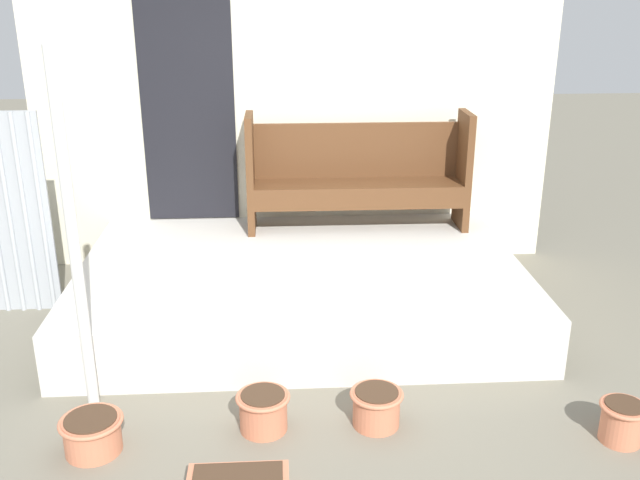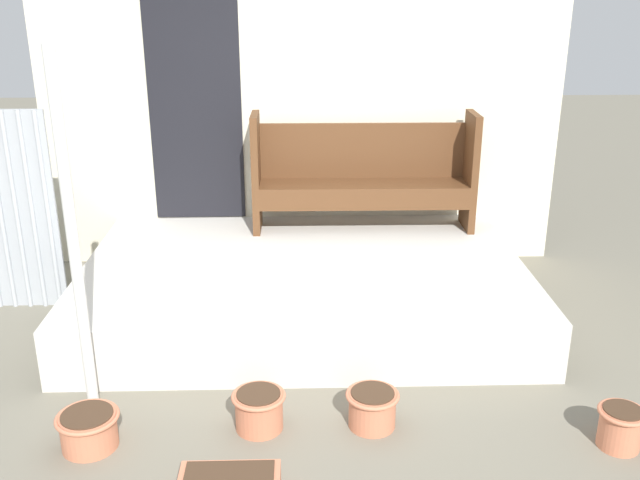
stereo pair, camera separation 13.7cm
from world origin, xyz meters
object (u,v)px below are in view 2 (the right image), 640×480
flower_pot_right (372,407)px  flower_pot_left (89,429)px  flower_pot_middle (259,409)px  support_post (73,240)px  flower_pot_far_right (621,426)px  bench (363,171)px

flower_pot_right → flower_pot_left: bearing=-174.6°
flower_pot_left → flower_pot_middle: 0.96m
support_post → flower_pot_middle: 1.45m
flower_pot_middle → flower_pot_far_right: bearing=-6.6°
bench → flower_pot_left: size_ratio=5.34×
flower_pot_left → flower_pot_right: 1.61m
bench → flower_pot_right: bearing=-92.9°
flower_pot_right → flower_pot_far_right: 1.39m
bench → flower_pot_far_right: bearing=-64.2°
bench → flower_pot_left: (-1.74, -2.51, -0.81)m
support_post → flower_pot_far_right: support_post is taller
support_post → flower_pot_right: 1.98m
support_post → flower_pot_right: bearing=-9.5°
bench → flower_pot_far_right: bench is taller
support_post → flower_pot_left: 1.07m
bench → flower_pot_middle: bench is taller
support_post → flower_pot_left: size_ratio=6.12×
support_post → bench: support_post is taller
flower_pot_left → flower_pot_far_right: 2.98m
bench → flower_pot_far_right: 2.99m
support_post → bench: 2.78m
support_post → flower_pot_middle: size_ratio=6.82×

